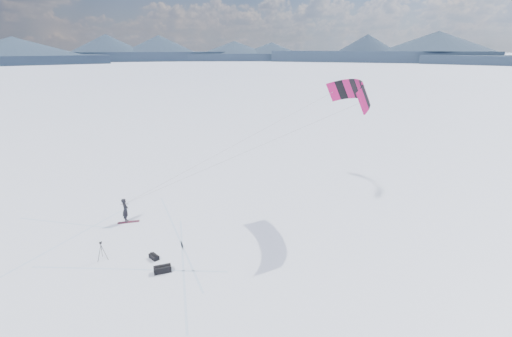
# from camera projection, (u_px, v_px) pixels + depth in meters

# --- Properties ---
(ground) EXTENTS (1800.00, 1800.00, 0.00)m
(ground) POSITION_uv_depth(u_px,v_px,m) (106.00, 255.00, 21.90)
(ground) COLOR white
(horizon_hills) EXTENTS (704.47, 706.88, 10.08)m
(horizon_hills) POSITION_uv_depth(u_px,v_px,m) (96.00, 185.00, 20.54)
(horizon_hills) COLOR #1A2639
(horizon_hills) RESTS_ON ground
(snow_tracks) EXTENTS (13.93, 10.25, 0.01)m
(snow_tracks) POSITION_uv_depth(u_px,v_px,m) (80.00, 256.00, 21.72)
(snow_tracks) COLOR #AEC3E2
(snow_tracks) RESTS_ON ground
(snowkiter) EXTENTS (0.59, 0.73, 1.74)m
(snowkiter) POSITION_uv_depth(u_px,v_px,m) (127.00, 221.00, 26.07)
(snowkiter) COLOR black
(snowkiter) RESTS_ON ground
(snowboard) EXTENTS (1.47, 0.75, 0.04)m
(snowboard) POSITION_uv_depth(u_px,v_px,m) (129.00, 222.00, 25.94)
(snowboard) COLOR maroon
(snowboard) RESTS_ON ground
(tripod) EXTENTS (0.52, 0.60, 1.14)m
(tripod) POSITION_uv_depth(u_px,v_px,m) (101.00, 248.00, 21.17)
(tripod) COLOR black
(tripod) RESTS_ON ground
(gear_bag_a) EXTENTS (1.03, 0.79, 0.42)m
(gear_bag_a) POSITION_uv_depth(u_px,v_px,m) (162.00, 269.00, 20.15)
(gear_bag_a) COLOR black
(gear_bag_a) RESTS_ON ground
(gear_bag_b) EXTENTS (0.74, 0.69, 0.31)m
(gear_bag_b) POSITION_uv_depth(u_px,v_px,m) (154.00, 257.00, 21.43)
(gear_bag_b) COLOR black
(gear_bag_b) RESTS_ON ground
(power_kite) EXTENTS (16.72, 6.37, 8.30)m
(power_kite) POSITION_uv_depth(u_px,v_px,m) (353.00, 93.00, 25.21)
(power_kite) COLOR #AC0D52
(power_kite) RESTS_ON ground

